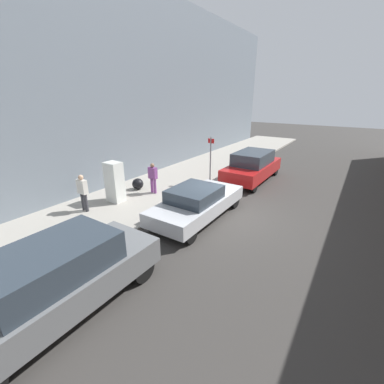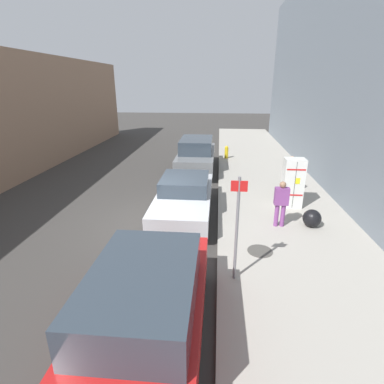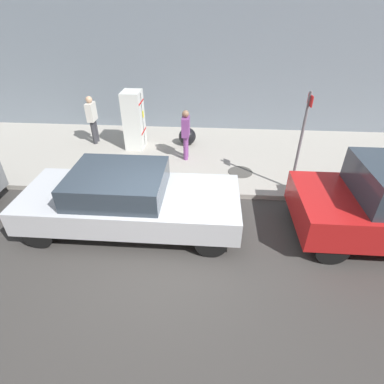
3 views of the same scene
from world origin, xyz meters
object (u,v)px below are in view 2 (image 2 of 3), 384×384
object	(u,v)px
discarded_refrigerator	(293,183)
parked_suv_gray	(196,154)
street_sign_post	(237,225)
parked_suv_red	(145,312)
fire_hydrant	(226,152)
trash_bag	(312,218)
pedestrian_walking_far	(281,201)
parked_sedan_silver	(184,196)
pedestrian_standing_near	(290,172)

from	to	relation	value
discarded_refrigerator	parked_suv_gray	size ratio (longest dim) A/B	0.38
discarded_refrigerator	street_sign_post	size ratio (longest dim) A/B	0.73
parked_suv_red	discarded_refrigerator	bearing A→B (deg)	-120.12
discarded_refrigerator	parked_suv_red	world-z (taller)	discarded_refrigerator
street_sign_post	parked_suv_red	xyz separation A→B (m)	(1.64, 2.13, -0.68)
fire_hydrant	trash_bag	bearing A→B (deg)	105.59
fire_hydrant	trash_bag	world-z (taller)	fire_hydrant
discarded_refrigerator	fire_hydrant	xyz separation A→B (m)	(2.28, -7.52, -0.53)
fire_hydrant	parked_suv_gray	bearing A→B (deg)	55.17
pedestrian_walking_far	discarded_refrigerator	bearing A→B (deg)	97.16
fire_hydrant	trash_bag	size ratio (longest dim) A/B	1.33
trash_bag	parked_suv_red	xyz separation A→B (m)	(4.27, 5.13, 0.46)
discarded_refrigerator	trash_bag	distance (m)	1.85
fire_hydrant	discarded_refrigerator	bearing A→B (deg)	106.84
street_sign_post	parked_sedan_silver	world-z (taller)	street_sign_post
discarded_refrigerator	parked_suv_red	bearing A→B (deg)	59.88
pedestrian_walking_far	parked_sedan_silver	size ratio (longest dim) A/B	0.32
fire_hydrant	parked_sedan_silver	bearing A→B (deg)	78.48
trash_bag	parked_suv_red	bearing A→B (deg)	50.22
parked_suv_gray	discarded_refrigerator	bearing A→B (deg)	127.94
pedestrian_standing_near	parked_sedan_silver	world-z (taller)	pedestrian_standing_near
parked_sedan_silver	pedestrian_walking_far	bearing A→B (deg)	163.08
discarded_refrigerator	parked_suv_gray	bearing A→B (deg)	-52.06
fire_hydrant	pedestrian_walking_far	size ratio (longest dim) A/B	0.50
discarded_refrigerator	parked_sedan_silver	xyz separation A→B (m)	(3.97, 0.78, -0.35)
parked_suv_red	street_sign_post	bearing A→B (deg)	-127.58
discarded_refrigerator	parked_suv_gray	xyz separation A→B (m)	(3.97, -5.09, -0.15)
discarded_refrigerator	pedestrian_walking_far	size ratio (longest dim) A/B	1.21
parked_suv_gray	parked_suv_red	xyz separation A→B (m)	(0.00, 11.93, -0.03)
parked_suv_gray	pedestrian_walking_far	bearing A→B (deg)	115.18
discarded_refrigerator	parked_suv_red	xyz separation A→B (m)	(3.97, 6.84, -0.18)
discarded_refrigerator	fire_hydrant	bearing A→B (deg)	-73.16
pedestrian_walking_far	pedestrian_standing_near	xyz separation A→B (m)	(-0.98, -3.24, 0.05)
street_sign_post	pedestrian_standing_near	size ratio (longest dim) A/B	1.59
discarded_refrigerator	pedestrian_walking_far	distance (m)	1.91
fire_hydrant	parked_sedan_silver	world-z (taller)	parked_sedan_silver
parked_suv_gray	parked_suv_red	distance (m)	11.93
discarded_refrigerator	parked_sedan_silver	world-z (taller)	discarded_refrigerator
fire_hydrant	parked_suv_gray	xyz separation A→B (m)	(1.69, 2.43, 0.38)
parked_sedan_silver	parked_suv_red	bearing A→B (deg)	90.00
discarded_refrigerator	pedestrian_standing_near	distance (m)	1.50
discarded_refrigerator	fire_hydrant	size ratio (longest dim) A/B	2.39
fire_hydrant	street_sign_post	bearing A→B (deg)	89.75
pedestrian_walking_far	pedestrian_standing_near	bearing A→B (deg)	103.25
fire_hydrant	pedestrian_standing_near	bearing A→B (deg)	112.59
discarded_refrigerator	parked_suv_red	size ratio (longest dim) A/B	0.38
pedestrian_standing_near	parked_suv_gray	world-z (taller)	parked_suv_gray
discarded_refrigerator	parked_sedan_silver	distance (m)	4.06
trash_bag	parked_suv_red	world-z (taller)	parked_suv_red
trash_bag	parked_suv_gray	xyz separation A→B (m)	(4.27, -6.80, 0.49)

